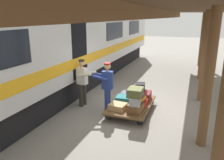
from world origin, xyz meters
TOP-DOWN VIEW (x-y plane):
  - ground_plane at (0.00, 0.00)m, footprint 60.00×60.00m
  - platform_canopy at (-2.12, 0.00)m, footprint 3.20×17.62m
  - train_car at (3.62, 0.00)m, footprint 3.02×21.98m
  - luggage_cart at (0.05, 0.31)m, footprint 1.28×2.15m
  - suitcase_slate_roller at (0.34, -0.28)m, footprint 0.53×0.48m
  - suitcase_maroon_trunk at (-0.24, -0.28)m, footprint 0.50×0.59m
  - suitcase_tan_vintage at (0.34, 0.90)m, footprint 0.56×0.53m
  - suitcase_brown_leather at (-0.24, 0.90)m, footprint 0.47×0.54m
  - suitcase_teal_softside at (0.34, 0.31)m, footprint 0.53×0.52m
  - suitcase_red_plastic at (-0.24, 0.31)m, footprint 0.47×0.57m
  - suitcase_gray_aluminum at (-0.24, 0.92)m, footprint 0.39×0.54m
  - suitcase_yellow_case at (-0.22, 0.31)m, footprint 0.39×0.55m
  - suitcase_burgundy_valise at (-0.24, 0.31)m, footprint 0.41×0.50m
  - suitcase_olive_duffel at (-0.22, 0.89)m, footprint 0.45×0.57m
  - suitcase_black_hardshell at (-0.23, 0.31)m, footprint 0.37×0.43m
  - porter_in_overalls at (0.84, 0.57)m, footprint 0.70×0.49m
  - porter_by_door at (1.85, 0.38)m, footprint 0.70×0.48m

SIDE VIEW (x-z plane):
  - ground_plane at x=0.00m, z-range 0.00..0.00m
  - luggage_cart at x=0.05m, z-range 0.10..0.39m
  - suitcase_red_plastic at x=-0.24m, z-range 0.29..0.45m
  - suitcase_tan_vintage at x=0.34m, z-range 0.29..0.47m
  - suitcase_slate_roller at x=0.34m, z-range 0.29..0.47m
  - suitcase_teal_softside at x=0.34m, z-range 0.29..0.52m
  - suitcase_brown_leather at x=-0.24m, z-range 0.29..0.54m
  - suitcase_maroon_trunk at x=-0.24m, z-range 0.29..0.55m
  - suitcase_yellow_case at x=-0.22m, z-range 0.45..0.62m
  - suitcase_gray_aluminum at x=-0.24m, z-range 0.54..0.79m
  - suitcase_burgundy_valise at x=-0.24m, z-range 0.62..0.80m
  - suitcase_olive_duffel at x=-0.22m, z-range 0.79..1.05m
  - suitcase_black_hardshell at x=-0.23m, z-range 0.80..1.05m
  - porter_in_overalls at x=0.84m, z-range 0.07..1.78m
  - porter_by_door at x=1.85m, z-range 0.07..1.78m
  - train_car at x=3.62m, z-range 0.06..4.06m
  - platform_canopy at x=-2.12m, z-range 1.49..5.05m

